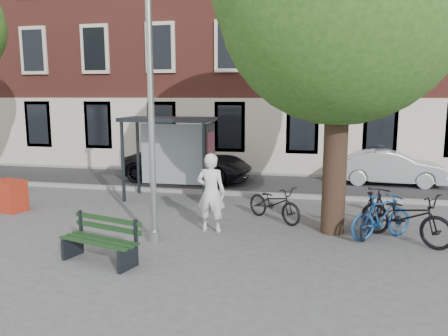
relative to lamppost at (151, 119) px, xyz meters
The scene contains 16 objects.
ground 2.78m from the lamppost, ahead, with size 90.00×90.00×0.00m, color #4C4C4F.
road 7.53m from the lamppost, 90.00° to the left, with size 40.00×4.00×0.01m, color #28282B.
curb_near 5.69m from the lamppost, 90.00° to the left, with size 40.00×0.25×0.12m, color gray.
curb_far 9.40m from the lamppost, 90.00° to the left, with size 40.00×0.25×0.12m, color gray.
building_row 13.67m from the lamppost, 90.00° to the left, with size 30.00×8.00×14.00m, color brown.
lamppost is the anchor object (origin of this frame).
bus_shelter 4.24m from the lamppost, 98.43° to the left, with size 2.85×1.45×2.62m.
painter 2.34m from the lamppost, 42.47° to the left, with size 0.71×0.46×1.93m, color silver.
bench 2.83m from the lamppost, 112.47° to the right, with size 1.78×0.99×0.88m.
bike_a 4.08m from the lamppost, 41.46° to the left, with size 0.64×1.83×0.96m, color black.
bike_b 5.70m from the lamppost, 13.63° to the left, with size 0.49×1.74×1.05m, color navy.
bike_c 6.11m from the lamppost, 11.87° to the left, with size 0.77×2.22×1.17m, color black.
bike_d 5.62m from the lamppost, 16.81° to the left, with size 0.53×1.86×1.12m, color black.
car_dark 7.57m from the lamppost, 100.33° to the left, with size 2.29×4.96×1.38m, color black.
car_silver 10.37m from the lamppost, 51.57° to the left, with size 1.36×3.89×1.28m, color #B1B5BA.
red_stand 5.80m from the lamppost, 161.73° to the left, with size 0.90×0.60×0.90m, color #A22915.
Camera 1 is at (3.52, -9.05, 3.28)m, focal length 35.00 mm.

